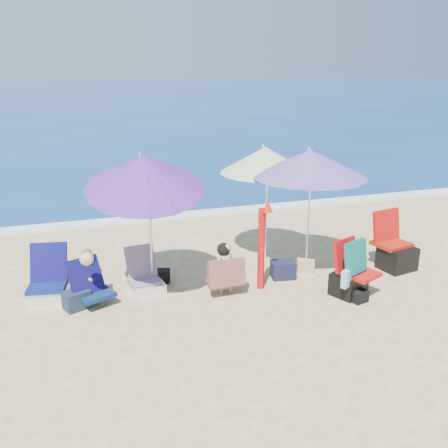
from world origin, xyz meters
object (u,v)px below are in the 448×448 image
object	(u,v)px
furled_umbrella	(262,241)
chair_rainbow	(145,279)
camp_chair_right	(350,275)
umbrella_turquoise	(310,163)
chair_navy	(48,285)
person_center	(225,270)
umbrella_striped	(265,160)
umbrella_blue	(145,173)
person_left	(90,276)
camp_chair_left	(395,252)

from	to	relation	value
furled_umbrella	chair_rainbow	distance (m)	2.00
camp_chair_right	furled_umbrella	bearing A→B (deg)	152.48
umbrella_turquoise	furled_umbrella	bearing A→B (deg)	-156.32
chair_navy	person_center	world-z (taller)	person_center
umbrella_striped	camp_chair_right	size ratio (longest dim) A/B	2.29
umbrella_blue	chair_rainbow	size ratio (longest dim) A/B	3.55
umbrella_striped	chair_rainbow	size ratio (longest dim) A/B	3.12
person_left	camp_chair_right	bearing A→B (deg)	-14.61
umbrella_turquoise	person_left	size ratio (longest dim) A/B	2.68
umbrella_striped	umbrella_blue	xyz separation A→B (m)	(-2.30, -0.99, 0.12)
person_left	camp_chair_left	bearing A→B (deg)	-3.15
umbrella_striped	person_center	distance (m)	2.23
person_center	umbrella_turquoise	bearing A→B (deg)	15.56
umbrella_blue	camp_chair_right	world-z (taller)	umbrella_blue
person_center	camp_chair_right	bearing A→B (deg)	-18.62
camp_chair_left	camp_chair_right	bearing A→B (deg)	-151.36
umbrella_striped	camp_chair_left	world-z (taller)	umbrella_striped
umbrella_blue	camp_chair_left	xyz separation A→B (m)	(4.38, -0.14, -1.70)
umbrella_striped	umbrella_blue	world-z (taller)	umbrella_blue
chair_rainbow	umbrella_blue	bearing A→B (deg)	-84.27
chair_navy	camp_chair_right	bearing A→B (deg)	-16.32
umbrella_turquoise	person_center	xyz separation A→B (m)	(-1.62, -0.45, -1.52)
umbrella_turquoise	chair_navy	size ratio (longest dim) A/B	2.96
umbrella_striped	person_left	bearing A→B (deg)	-165.28
furled_umbrella	camp_chair_left	distance (m)	2.64
umbrella_striped	furled_umbrella	bearing A→B (deg)	-112.82
camp_chair_left	person_left	size ratio (longest dim) A/B	1.09
furled_umbrella	camp_chair_right	bearing A→B (deg)	-27.52
umbrella_turquoise	camp_chair_right	size ratio (longest dim) A/B	2.67
umbrella_turquoise	umbrella_striped	size ratio (longest dim) A/B	1.16
camp_chair_left	person_left	world-z (taller)	camp_chair_left
umbrella_turquoise	chair_rainbow	world-z (taller)	umbrella_turquoise
chair_navy	chair_rainbow	distance (m)	1.51
umbrella_turquoise	person_center	distance (m)	2.27
furled_umbrella	camp_chair_right	distance (m)	1.49
umbrella_striped	furled_umbrella	world-z (taller)	umbrella_striped
umbrella_blue	person_center	bearing A→B (deg)	-11.95
camp_chair_right	umbrella_blue	bearing A→B (deg)	163.88
chair_navy	camp_chair_left	bearing A→B (deg)	-5.82
umbrella_blue	person_center	world-z (taller)	umbrella_blue
umbrella_blue	person_left	xyz separation A→B (m)	(-0.89, 0.15, -1.58)
furled_umbrella	chair_navy	distance (m)	3.45
camp_chair_right	camp_chair_left	bearing A→B (deg)	28.64
umbrella_blue	furled_umbrella	size ratio (longest dim) A/B	1.63
umbrella_striped	person_center	size ratio (longest dim) A/B	2.49
umbrella_turquoise	furled_umbrella	distance (m)	1.55
furled_umbrella	camp_chair_right	size ratio (longest dim) A/B	1.60
umbrella_turquoise	umbrella_striped	xyz separation A→B (m)	(-0.48, 0.78, -0.06)
camp_chair_right	umbrella_striped	bearing A→B (deg)	111.52
chair_rainbow	camp_chair_left	bearing A→B (deg)	-5.69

